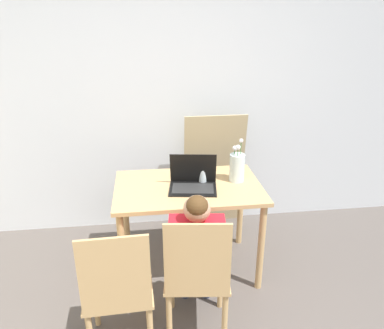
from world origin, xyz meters
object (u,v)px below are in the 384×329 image
at_px(person_seated, 197,244).
at_px(chair_occupied, 197,276).
at_px(chair_spare, 118,291).
at_px(laptop, 193,180).
at_px(water_bottle, 203,171).
at_px(flower_vase, 237,167).

bearing_deg(person_seated, chair_occupied, 90.00).
xyz_separation_m(chair_spare, person_seated, (0.49, 0.20, 0.15)).
distance_m(chair_spare, laptop, 0.97).
distance_m(chair_occupied, person_seated, 0.19).
bearing_deg(water_bottle, chair_spare, -127.40).
relative_size(chair_spare, flower_vase, 2.67).
xyz_separation_m(chair_occupied, person_seated, (0.01, 0.12, 0.15)).
xyz_separation_m(chair_occupied, water_bottle, (0.15, 0.73, 0.38)).
xyz_separation_m(chair_spare, flower_vase, (0.88, 0.81, 0.40)).
bearing_deg(flower_vase, laptop, -167.46).
bearing_deg(person_seated, flower_vase, -116.05).
xyz_separation_m(chair_spare, water_bottle, (0.62, 0.81, 0.38)).
relative_size(chair_occupied, flower_vase, 2.67).
relative_size(chair_spare, laptop, 2.38).
height_order(chair_spare, laptop, laptop).
distance_m(person_seated, laptop, 0.57).
xyz_separation_m(person_seated, laptop, (0.05, 0.53, 0.20)).
height_order(chair_spare, flower_vase, flower_vase).
relative_size(chair_spare, person_seated, 0.92).
bearing_deg(flower_vase, chair_occupied, -119.26).
relative_size(chair_occupied, person_seated, 0.92).
xyz_separation_m(chair_occupied, chair_spare, (-0.47, -0.08, 0.00)).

